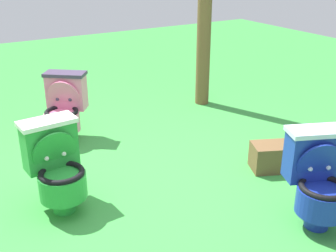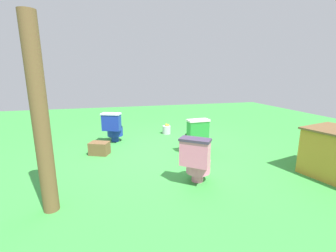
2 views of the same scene
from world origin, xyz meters
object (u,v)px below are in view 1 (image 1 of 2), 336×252
(toilet_pink, at_px, (64,107))
(toilet_blue, at_px, (318,178))
(small_crate, at_px, (272,157))
(wooden_post, at_px, (204,19))
(toilet_green, at_px, (57,166))

(toilet_pink, distance_m, toilet_blue, 2.70)
(toilet_blue, bearing_deg, small_crate, -89.24)
(wooden_post, relative_size, small_crate, 5.99)
(toilet_green, distance_m, wooden_post, 2.94)
(toilet_pink, height_order, toilet_green, same)
(toilet_blue, height_order, small_crate, toilet_blue)
(small_crate, bearing_deg, wooden_post, -15.48)
(toilet_pink, xyz_separation_m, wooden_post, (0.20, -1.95, 0.75))
(small_crate, bearing_deg, toilet_blue, 158.04)
(toilet_green, distance_m, small_crate, 1.97)
(wooden_post, xyz_separation_m, small_crate, (-1.88, 0.52, -0.99))
(toilet_blue, relative_size, wooden_post, 0.32)
(toilet_pink, bearing_deg, wooden_post, -135.94)
(toilet_green, xyz_separation_m, toilet_blue, (-1.19, -1.60, 0.00))
(toilet_blue, xyz_separation_m, wooden_post, (2.66, -0.84, 0.75))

